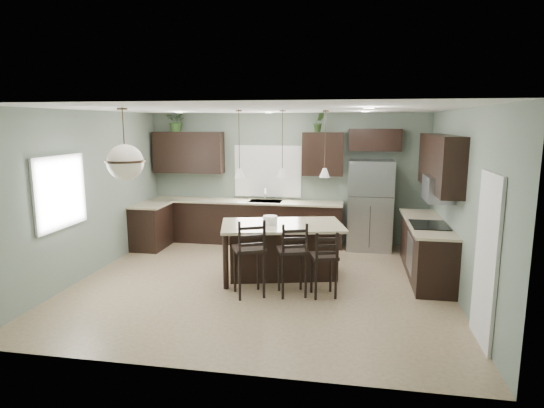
{
  "coord_description": "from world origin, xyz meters",
  "views": [
    {
      "loc": [
        1.4,
        -6.98,
        2.6
      ],
      "look_at": [
        0.1,
        0.4,
        1.25
      ],
      "focal_mm": 30.0,
      "sensor_mm": 36.0,
      "label": 1
    }
  ],
  "objects": [
    {
      "name": "ground",
      "position": [
        0.0,
        0.0,
        0.0
      ],
      "size": [
        6.0,
        6.0,
        0.0
      ],
      "primitive_type": "plane",
      "color": "#9E8466",
      "rests_on": "ground"
    },
    {
      "name": "pantry_door",
      "position": [
        2.98,
        -1.55,
        1.02
      ],
      "size": [
        0.04,
        0.82,
        2.04
      ],
      "primitive_type": "cube",
      "color": "white",
      "rests_on": "ground"
    },
    {
      "name": "window_back",
      "position": [
        -0.4,
        2.73,
        1.55
      ],
      "size": [
        1.35,
        0.02,
        1.0
      ],
      "primitive_type": "cube",
      "color": "white",
      "rests_on": "room_shell"
    },
    {
      "name": "window_left",
      "position": [
        -2.98,
        -0.8,
        1.55
      ],
      "size": [
        0.02,
        1.1,
        1.0
      ],
      "primitive_type": "cube",
      "color": "white",
      "rests_on": "room_shell"
    },
    {
      "name": "left_return_cabs",
      "position": [
        -2.7,
        1.7,
        0.45
      ],
      "size": [
        0.6,
        0.9,
        0.9
      ],
      "primitive_type": "cube",
      "color": "black",
      "rests_on": "ground"
    },
    {
      "name": "left_return_countertop",
      "position": [
        -2.68,
        1.7,
        0.92
      ],
      "size": [
        0.66,
        0.96,
        0.04
      ],
      "primitive_type": "cube",
      "color": "#BDB18F",
      "rests_on": "left_return_cabs"
    },
    {
      "name": "back_lower_cabs",
      "position": [
        -0.85,
        2.45,
        0.45
      ],
      "size": [
        4.2,
        0.6,
        0.9
      ],
      "primitive_type": "cube",
      "color": "black",
      "rests_on": "ground"
    },
    {
      "name": "back_countertop",
      "position": [
        -0.85,
        2.43,
        0.92
      ],
      "size": [
        4.2,
        0.66,
        0.04
      ],
      "primitive_type": "cube",
      "color": "#BDB18F",
      "rests_on": "back_lower_cabs"
    },
    {
      "name": "sink_inset",
      "position": [
        -0.4,
        2.43,
        0.94
      ],
      "size": [
        0.7,
        0.45,
        0.01
      ],
      "primitive_type": "cube",
      "color": "gray",
      "rests_on": "back_countertop"
    },
    {
      "name": "faucet",
      "position": [
        -0.4,
        2.4,
        1.08
      ],
      "size": [
        0.02,
        0.02,
        0.28
      ],
      "primitive_type": "cylinder",
      "color": "silver",
      "rests_on": "back_countertop"
    },
    {
      "name": "back_upper_left",
      "position": [
        -2.15,
        2.58,
        1.95
      ],
      "size": [
        1.55,
        0.34,
        0.9
      ],
      "primitive_type": "cube",
      "color": "black",
      "rests_on": "room_shell"
    },
    {
      "name": "back_upper_right",
      "position": [
        0.8,
        2.58,
        1.95
      ],
      "size": [
        0.85,
        0.34,
        0.9
      ],
      "primitive_type": "cube",
      "color": "black",
      "rests_on": "room_shell"
    },
    {
      "name": "fridge_header",
      "position": [
        1.85,
        2.58,
        2.25
      ],
      "size": [
        1.05,
        0.34,
        0.45
      ],
      "primitive_type": "cube",
      "color": "black",
      "rests_on": "room_shell"
    },
    {
      "name": "right_lower_cabs",
      "position": [
        2.7,
        0.87,
        0.45
      ],
      "size": [
        0.6,
        2.35,
        0.9
      ],
      "primitive_type": "cube",
      "color": "black",
      "rests_on": "ground"
    },
    {
      "name": "right_countertop",
      "position": [
        2.68,
        0.87,
        0.92
      ],
      "size": [
        0.66,
        2.35,
        0.04
      ],
      "primitive_type": "cube",
      "color": "#BDB18F",
      "rests_on": "right_lower_cabs"
    },
    {
      "name": "cooktop",
      "position": [
        2.68,
        0.6,
        0.94
      ],
      "size": [
        0.58,
        0.75,
        0.02
      ],
      "primitive_type": "cube",
      "color": "black",
      "rests_on": "right_countertop"
    },
    {
      "name": "wall_oven_front",
      "position": [
        2.4,
        0.6,
        0.45
      ],
      "size": [
        0.01,
        0.72,
        0.6
      ],
      "primitive_type": "cube",
      "color": "gray",
      "rests_on": "right_lower_cabs"
    },
    {
      "name": "right_upper_cabs",
      "position": [
        2.83,
        0.87,
        1.95
      ],
      "size": [
        0.34,
        2.35,
        0.9
      ],
      "primitive_type": "cube",
      "color": "black",
      "rests_on": "room_shell"
    },
    {
      "name": "microwave",
      "position": [
        2.78,
        0.6,
        1.55
      ],
      "size": [
        0.4,
        0.75,
        0.4
      ],
      "primitive_type": "cube",
      "color": "gray",
      "rests_on": "right_upper_cabs"
    },
    {
      "name": "refrigerator",
      "position": [
        1.79,
        2.41,
        0.93
      ],
      "size": [
        0.9,
        0.74,
        1.85
      ],
      "primitive_type": "cube",
      "color": "#9799A0",
      "rests_on": "ground"
    },
    {
      "name": "kitchen_island",
      "position": [
        0.28,
        0.34,
        0.46
      ],
      "size": [
        2.21,
        1.58,
        0.92
      ],
      "primitive_type": "cube",
      "rotation": [
        0.0,
        0.0,
        0.24
      ],
      "color": "black",
      "rests_on": "ground"
    },
    {
      "name": "serving_dish",
      "position": [
        0.09,
        0.3,
        0.99
      ],
      "size": [
        0.24,
        0.24,
        0.14
      ],
      "primitive_type": "cylinder",
      "color": "white",
      "rests_on": "kitchen_island"
    },
    {
      "name": "bar_stool_left",
      "position": [
        -0.08,
        -0.57,
        0.6
      ],
      "size": [
        0.6,
        0.6,
        1.21
      ],
      "primitive_type": "cube",
      "rotation": [
        0.0,
        0.0,
        0.44
      ],
      "color": "black",
      "rests_on": "ground"
    },
    {
      "name": "bar_stool_center",
      "position": [
        0.56,
        -0.43,
        0.58
      ],
      "size": [
        0.54,
        0.54,
        1.15
      ],
      "primitive_type": "cube",
      "rotation": [
        0.0,
        0.0,
        0.32
      ],
      "color": "black",
      "rests_on": "ground"
    },
    {
      "name": "bar_stool_right",
      "position": [
        1.03,
        -0.41,
        0.52
      ],
      "size": [
        0.48,
        0.48,
        1.03
      ],
      "primitive_type": "cube",
      "rotation": [
        0.0,
        0.0,
        0.3
      ],
      "color": "black",
      "rests_on": "ground"
    },
    {
      "name": "pendant_left",
      "position": [
        -0.4,
        0.18,
        2.25
      ],
      "size": [
        0.17,
        0.17,
        1.1
      ],
      "primitive_type": null,
      "color": "white",
      "rests_on": "room_shell"
    },
    {
      "name": "pendant_center",
      "position": [
        0.28,
        0.34,
        2.25
      ],
      "size": [
        0.17,
        0.17,
        1.1
      ],
      "primitive_type": null,
      "color": "white",
      "rests_on": "room_shell"
    },
    {
      "name": "pendant_right",
      "position": [
        0.96,
        0.51,
        2.25
      ],
      "size": [
        0.17,
        0.17,
        1.1
      ],
      "primitive_type": null,
      "color": "silver",
      "rests_on": "room_shell"
    },
    {
      "name": "chandelier",
      "position": [
        -1.7,
        -1.13,
        2.3
      ],
      "size": [
        0.54,
        0.54,
        1.0
      ],
      "primitive_type": null,
      "color": "beige",
      "rests_on": "room_shell"
    },
    {
      "name": "plant_back_left",
      "position": [
        -2.38,
        2.55,
        2.64
      ],
      "size": [
        0.52,
        0.49,
        0.47
      ],
      "primitive_type": "imported",
      "rotation": [
        0.0,
        0.0,
        -0.35
      ],
      "color": "#305123",
      "rests_on": "back_upper_left"
    },
    {
      "name": "plant_back_right",
      "position": [
        0.7,
        2.55,
        2.6
      ],
      "size": [
        0.27,
        0.25,
        0.41
      ],
      "primitive_type": "imported",
      "rotation": [
        0.0,
        0.0,
        0.37
      ],
      "color": "#304E22",
      "rests_on": "back_upper_right"
    },
    {
      "name": "room_shell",
      "position": [
        0.0,
        0.0,
        1.7
      ],
      "size": [
        6.0,
        6.0,
        6.0
      ],
      "color": "slate",
      "rests_on": "ground"
    }
  ]
}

